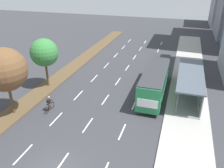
{
  "coord_description": "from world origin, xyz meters",
  "views": [
    {
      "loc": [
        7.86,
        -10.6,
        13.4
      ],
      "look_at": [
        0.22,
        13.68,
        1.2
      ],
      "focal_mm": 36.91,
      "sensor_mm": 36.0,
      "label": 1
    }
  ],
  "objects_px": {
    "bus_shelter": "(192,83)",
    "median_tree_third": "(44,53)",
    "median_tree_second": "(5,70)",
    "bus": "(155,78)",
    "cyclist": "(49,104)"
  },
  "relations": [
    {
      "from": "bus_shelter",
      "to": "median_tree_third",
      "type": "relative_size",
      "value": 1.68
    },
    {
      "from": "bus_shelter",
      "to": "median_tree_third",
      "type": "xyz_separation_m",
      "value": [
        -17.89,
        -2.54,
        2.73
      ]
    },
    {
      "from": "bus_shelter",
      "to": "median_tree_second",
      "type": "height_order",
      "value": "median_tree_second"
    },
    {
      "from": "bus",
      "to": "cyclist",
      "type": "bearing_deg",
      "value": -143.96
    },
    {
      "from": "bus_shelter",
      "to": "median_tree_second",
      "type": "relative_size",
      "value": 1.49
    },
    {
      "from": "cyclist",
      "to": "median_tree_second",
      "type": "xyz_separation_m",
      "value": [
        -3.36,
        -1.6,
        4.19
      ]
    },
    {
      "from": "bus_shelter",
      "to": "bus",
      "type": "bearing_deg",
      "value": -174.67
    },
    {
      "from": "bus",
      "to": "median_tree_second",
      "type": "distance_m",
      "value": 16.55
    },
    {
      "from": "bus",
      "to": "median_tree_third",
      "type": "relative_size",
      "value": 1.81
    },
    {
      "from": "cyclist",
      "to": "median_tree_second",
      "type": "relative_size",
      "value": 0.26
    },
    {
      "from": "median_tree_second",
      "to": "median_tree_third",
      "type": "height_order",
      "value": "median_tree_second"
    },
    {
      "from": "cyclist",
      "to": "bus",
      "type": "bearing_deg",
      "value": 36.04
    },
    {
      "from": "median_tree_second",
      "to": "bus",
      "type": "bearing_deg",
      "value": 33.62
    },
    {
      "from": "bus",
      "to": "median_tree_third",
      "type": "distance_m",
      "value": 14.01
    },
    {
      "from": "bus_shelter",
      "to": "bus",
      "type": "height_order",
      "value": "bus"
    }
  ]
}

